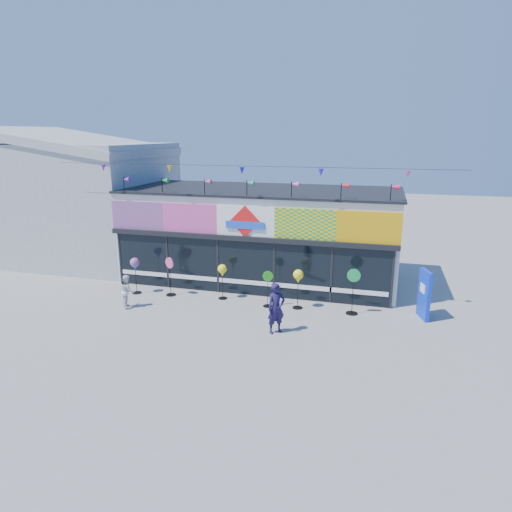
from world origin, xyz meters
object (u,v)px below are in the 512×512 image
at_px(spinner_1, 170,275).
at_px(spinner_2, 222,271).
at_px(adult_man, 276,308).
at_px(blue_sign, 424,294).
at_px(spinner_3, 268,288).
at_px(child, 127,291).
at_px(spinner_4, 298,277).
at_px(spinner_5, 353,290).
at_px(spinner_0, 135,265).

height_order(spinner_1, spinner_2, spinner_1).
bearing_deg(spinner_1, adult_man, -25.75).
distance_m(blue_sign, spinner_3, 5.71).
xyz_separation_m(blue_sign, child, (-10.89, -1.86, -0.26)).
xyz_separation_m(spinner_4, adult_man, (-0.30, -2.39, -0.37)).
relative_size(spinner_3, spinner_5, 0.82).
height_order(blue_sign, spinner_4, blue_sign).
bearing_deg(blue_sign, child, 173.01).
height_order(adult_man, child, adult_man).
xyz_separation_m(spinner_0, child, (0.49, -1.50, -0.58)).
xyz_separation_m(spinner_1, spinner_5, (7.38, -0.07, 0.06)).
bearing_deg(spinner_5, blue_sign, 6.44).
bearing_deg(spinner_0, spinner_5, 0.52).
distance_m(spinner_0, spinner_3, 5.70).
relative_size(spinner_2, spinner_4, 0.94).
height_order(spinner_0, child, spinner_0).
bearing_deg(spinner_1, blue_sign, 1.25).
relative_size(blue_sign, spinner_4, 1.17).
bearing_deg(spinner_1, spinner_5, -0.51).
bearing_deg(spinner_0, adult_man, -19.25).
bearing_deg(spinner_3, blue_sign, 3.92).
height_order(spinner_2, spinner_5, spinner_5).
height_order(blue_sign, adult_man, blue_sign).
bearing_deg(child, spinner_0, -21.04).
xyz_separation_m(blue_sign, spinner_2, (-7.66, -0.03, 0.25)).
relative_size(spinner_2, spinner_5, 0.83).
xyz_separation_m(spinner_4, spinner_5, (2.05, -0.03, -0.31)).
distance_m(spinner_2, spinner_3, 2.04).
height_order(spinner_0, spinner_2, spinner_0).
bearing_deg(spinner_3, spinner_4, 6.80).
bearing_deg(spinner_1, spinner_0, -174.41).
bearing_deg(spinner_5, child, -169.33).
bearing_deg(adult_man, spinner_1, 113.46).
distance_m(blue_sign, spinner_5, 2.51).
height_order(spinner_5, adult_man, spinner_5).
height_order(spinner_4, spinner_5, spinner_5).
bearing_deg(blue_sign, spinner_5, 169.74).
height_order(spinner_4, child, spinner_4).
bearing_deg(spinner_4, blue_sign, 3.20).
bearing_deg(blue_sign, spinner_0, 165.13).
bearing_deg(spinner_4, spinner_1, 179.59).
height_order(spinner_0, spinner_4, spinner_4).
bearing_deg(spinner_4, child, -165.76).
distance_m(spinner_0, spinner_1, 1.55).
bearing_deg(spinner_1, spinner_3, -2.39).
relative_size(spinner_0, spinner_3, 1.08).
bearing_deg(spinner_5, adult_man, -134.87).
relative_size(spinner_5, child, 1.35).
bearing_deg(child, spinner_2, -99.38).
bearing_deg(spinner_5, spinner_0, -179.48).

